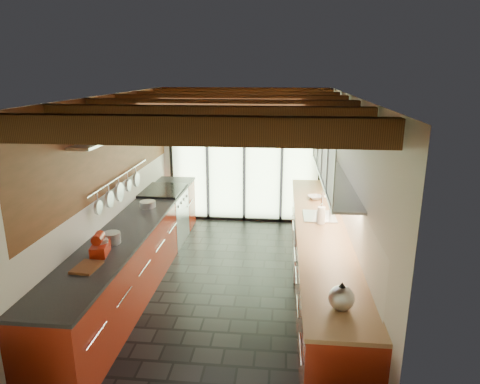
{
  "coord_description": "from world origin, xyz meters",
  "views": [
    {
      "loc": [
        0.73,
        -5.38,
        2.92
      ],
      "look_at": [
        0.15,
        0.4,
        1.25
      ],
      "focal_mm": 32.0,
      "sensor_mm": 36.0,
      "label": 1
    }
  ],
  "objects_px": {
    "stand_mixer": "(100,246)",
    "soap_bottle": "(320,214)",
    "paper_towel": "(321,216)",
    "bowl": "(315,197)",
    "kettle": "(341,297)"
  },
  "relations": [
    {
      "from": "paper_towel",
      "to": "stand_mixer",
      "type": "bearing_deg",
      "value": -153.87
    },
    {
      "from": "kettle",
      "to": "soap_bottle",
      "type": "bearing_deg",
      "value": 90.0
    },
    {
      "from": "stand_mixer",
      "to": "soap_bottle",
      "type": "height_order",
      "value": "stand_mixer"
    },
    {
      "from": "stand_mixer",
      "to": "kettle",
      "type": "xyz_separation_m",
      "value": [
        2.54,
        -0.88,
        0.01
      ]
    },
    {
      "from": "kettle",
      "to": "bowl",
      "type": "height_order",
      "value": "kettle"
    },
    {
      "from": "stand_mixer",
      "to": "bowl",
      "type": "distance_m",
      "value": 3.49
    },
    {
      "from": "bowl",
      "to": "stand_mixer",
      "type": "bearing_deg",
      "value": -136.65
    },
    {
      "from": "paper_towel",
      "to": "soap_bottle",
      "type": "distance_m",
      "value": 0.17
    },
    {
      "from": "stand_mixer",
      "to": "paper_towel",
      "type": "bearing_deg",
      "value": 26.13
    },
    {
      "from": "paper_towel",
      "to": "bowl",
      "type": "distance_m",
      "value": 1.16
    },
    {
      "from": "stand_mixer",
      "to": "paper_towel",
      "type": "relative_size",
      "value": 1.11
    },
    {
      "from": "kettle",
      "to": "paper_towel",
      "type": "bearing_deg",
      "value": 90.0
    },
    {
      "from": "soap_bottle",
      "to": "paper_towel",
      "type": "bearing_deg",
      "value": -90.0
    },
    {
      "from": "soap_bottle",
      "to": "kettle",
      "type": "bearing_deg",
      "value": -90.0
    },
    {
      "from": "stand_mixer",
      "to": "soap_bottle",
      "type": "distance_m",
      "value": 2.91
    }
  ]
}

